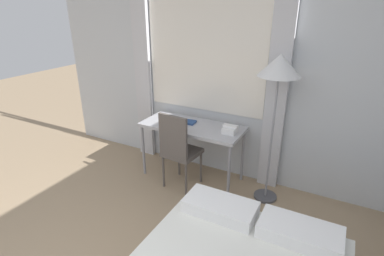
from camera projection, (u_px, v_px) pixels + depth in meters
name	position (u px, v px, depth m)	size (l,w,h in m)	color
wall_back_with_window	(220.00, 73.00, 3.72)	(5.10, 0.13, 2.70)	silver
desk	(192.00, 130.00, 3.78)	(1.29, 0.56, 0.74)	#B2B2B7
desk_chair	(178.00, 148.00, 3.59)	(0.43, 0.43, 0.99)	#59514C
standing_lamp	(279.00, 74.00, 3.02)	(0.44, 0.44, 1.70)	#4C4C51
telephone	(230.00, 129.00, 3.52)	(0.17, 0.18, 0.10)	white
book	(187.00, 122.00, 3.83)	(0.22, 0.16, 0.02)	navy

